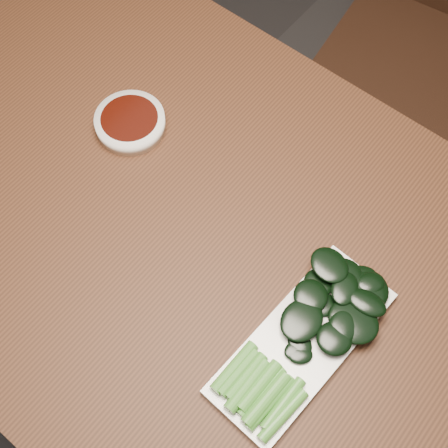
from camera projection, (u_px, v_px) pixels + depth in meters
ground at (217, 364)px, 1.64m from camera, size 6.00×6.00×0.00m
table at (213, 261)px, 1.04m from camera, size 1.40×0.80×0.75m
chair_far at (433, 30)px, 1.52m from camera, size 0.49×0.49×0.89m
sauce_bowl at (130, 122)px, 1.06m from camera, size 0.12×0.12×0.03m
serving_plate at (302, 343)px, 0.89m from camera, size 0.14×0.31×0.01m
gai_lan at (309, 336)px, 0.88m from camera, size 0.15×0.31×0.02m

